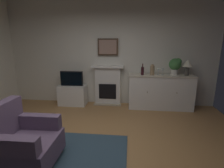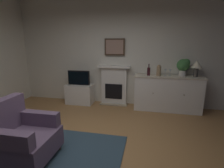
{
  "view_description": "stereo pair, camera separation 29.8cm",
  "coord_description": "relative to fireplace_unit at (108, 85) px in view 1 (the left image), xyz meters",
  "views": [
    {
      "loc": [
        0.58,
        -2.27,
        1.7
      ],
      "look_at": [
        0.27,
        0.62,
        1.0
      ],
      "focal_mm": 27.27,
      "sensor_mm": 36.0,
      "label": 1
    },
    {
      "loc": [
        0.87,
        -2.22,
        1.7
      ],
      "look_at": [
        0.27,
        0.62,
        1.0
      ],
      "focal_mm": 27.27,
      "sensor_mm": 36.0,
      "label": 2
    }
  ],
  "objects": [
    {
      "name": "tv_cabinet",
      "position": [
        -0.97,
        -0.16,
        -0.27
      ],
      "size": [
        0.75,
        0.42,
        0.56
      ],
      "color": "white",
      "rests_on": "ground_plane"
    },
    {
      "name": "tv_set",
      "position": [
        -0.97,
        -0.19,
        0.21
      ],
      "size": [
        0.62,
        0.07,
        0.4
      ],
      "color": "black",
      "rests_on": "tv_cabinet"
    },
    {
      "name": "armchair",
      "position": [
        -0.85,
        -2.66,
        -0.17
      ],
      "size": [
        0.82,
        0.79,
        0.92
      ],
      "color": "#604C66",
      "rests_on": "ground_plane"
    },
    {
      "name": "area_rug",
      "position": [
        -0.69,
        -2.71,
        -0.54
      ],
      "size": [
        2.57,
        1.95,
        0.02
      ],
      "primitive_type": "cube",
      "color": "#2D4251",
      "rests_on": "ground_plane"
    },
    {
      "name": "wine_bottle",
      "position": [
        0.93,
        -0.23,
        0.46
      ],
      "size": [
        0.08,
        0.08,
        0.29
      ],
      "color": "#331419",
      "rests_on": "sideboard_cabinet"
    },
    {
      "name": "ground_plane",
      "position": [
        0.03,
        -2.33,
        -0.6
      ],
      "size": [
        5.78,
        4.98,
        0.1
      ],
      "primitive_type": "cube",
      "color": "#9E7042",
      "rests_on": "ground"
    },
    {
      "name": "framed_picture",
      "position": [
        -0.0,
        0.05,
        1.05
      ],
      "size": [
        0.55,
        0.04,
        0.45
      ],
      "color": "#473323"
    },
    {
      "name": "vase_decorative",
      "position": [
        1.17,
        -0.23,
        0.5
      ],
      "size": [
        0.11,
        0.11,
        0.28
      ],
      "color": "#9E7F5B",
      "rests_on": "sideboard_cabinet"
    },
    {
      "name": "wine_glass_center",
      "position": [
        1.45,
        -0.18,
        0.48
      ],
      "size": [
        0.07,
        0.07,
        0.16
      ],
      "color": "silver",
      "rests_on": "sideboard_cabinet"
    },
    {
      "name": "wine_glass_left",
      "position": [
        1.34,
        -0.16,
        0.48
      ],
      "size": [
        0.07,
        0.07,
        0.16
      ],
      "color": "silver",
      "rests_on": "sideboard_cabinet"
    },
    {
      "name": "table_lamp",
      "position": [
        2.04,
        -0.18,
        0.64
      ],
      "size": [
        0.26,
        0.26,
        0.4
      ],
      "color": "#4C4742",
      "rests_on": "sideboard_cabinet"
    },
    {
      "name": "fireplace_unit",
      "position": [
        0.0,
        0.0,
        0.0
      ],
      "size": [
        0.87,
        0.3,
        1.1
      ],
      "color": "white",
      "rests_on": "ground_plane"
    },
    {
      "name": "potted_plant_small",
      "position": [
        1.76,
        -0.13,
        0.61
      ],
      "size": [
        0.3,
        0.3,
        0.43
      ],
      "color": "beige",
      "rests_on": "sideboard_cabinet"
    },
    {
      "name": "sideboard_cabinet",
      "position": [
        1.42,
        -0.18,
        -0.09
      ],
      "size": [
        1.67,
        0.49,
        0.9
      ],
      "color": "white",
      "rests_on": "ground_plane"
    },
    {
      "name": "wall_rear",
      "position": [
        0.03,
        0.13,
        0.91
      ],
      "size": [
        5.78,
        0.06,
        2.92
      ],
      "primitive_type": "cube",
      "color": "silver",
      "rests_on": "ground_plane"
    }
  ]
}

